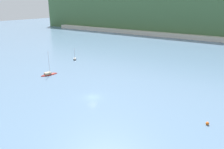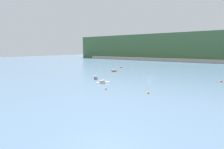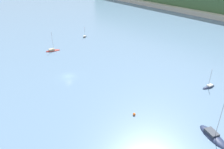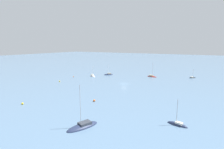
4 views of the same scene
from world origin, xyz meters
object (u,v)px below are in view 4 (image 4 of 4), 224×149
Objects in this scene: sailboat_2 at (177,125)px; sailboat_5 at (192,78)px; sailboat_0 at (83,127)px; sailboat_1 at (152,76)px; sailboat_3 at (93,76)px; mooring_buoy_3 at (94,100)px; sailboat_4 at (109,75)px; mooring_buoy_2 at (73,77)px; mooring_buoy_1 at (60,81)px; mooring_buoy_0 at (22,104)px.

sailboat_2 is 72.58m from sailboat_5.
sailboat_1 is (-76.89, -6.41, 0.04)m from sailboat_0.
mooring_buoy_3 is at bearing -19.84° from sailboat_3.
mooring_buoy_2 is at bearing 6.15° from sailboat_4.
mooring_buoy_1 is (50.01, -63.02, 0.25)m from sailboat_5.
sailboat_0 is 16.91× the size of mooring_buoy_0.
sailboat_4 is 14.11× the size of mooring_buoy_2.
mooring_buoy_3 is (50.75, 24.76, 0.28)m from sailboat_4.
sailboat_1 is 59.18m from mooring_buoy_3.
sailboat_0 is 15.60× the size of mooring_buoy_3.
sailboat_4 reaches higher than sailboat_3.
sailboat_0 is 24.54m from sailboat_2.
sailboat_1 reaches higher than mooring_buoy_3.
sailboat_3 is at bearing -142.84° from mooring_buoy_3.
sailboat_1 is at bearing 135.91° from mooring_buoy_1.
sailboat_5 is at bearing 128.43° from mooring_buoy_1.
mooring_buoy_0 is 0.92× the size of mooring_buoy_3.
mooring_buoy_3 is at bearing 2.14° from sailboat_2.
mooring_buoy_2 is at bearing -156.83° from mooring_buoy_0.
sailboat_3 is 57.54m from mooring_buoy_0.
sailboat_1 is 38.55m from sailboat_3.
sailboat_0 reaches higher than sailboat_3.
mooring_buoy_0 is at bearing 23.17° from mooring_buoy_2.
sailboat_2 is 76.26m from sailboat_3.
sailboat_3 reaches higher than mooring_buoy_3.
mooring_buoy_3 is at bearing 72.73° from sailboat_4.
sailboat_3 is 11.58m from sailboat_4.
sailboat_1 is 1.54× the size of sailboat_5.
mooring_buoy_1 is at bearing -71.04° from sailboat_3.
sailboat_2 is at bearing 142.06° from sailboat_0.
sailboat_4 reaches higher than mooring_buoy_2.
mooring_buoy_1 is at bearing 26.38° from sailboat_4.
mooring_buoy_0 is 1.03× the size of mooring_buoy_1.
sailboat_3 is 9.79× the size of mooring_buoy_3.
sailboat_5 is at bearing 158.99° from mooring_buoy_3.
mooring_buoy_2 is at bearing -129.06° from mooring_buoy_3.
sailboat_1 reaches higher than mooring_buoy_2.
sailboat_1 is 28.93m from sailboat_4.
mooring_buoy_1 is at bearing -108.37° from sailboat_0.
sailboat_0 reaches higher than mooring_buoy_3.
sailboat_4 is at bearing -134.23° from sailboat_0.
sailboat_5 is 11.51× the size of mooring_buoy_2.
mooring_buoy_1 is (-22.47, -66.91, 0.25)m from sailboat_2.
sailboat_5 reaches higher than mooring_buoy_0.
mooring_buoy_0 is (-2.47, -29.06, 0.25)m from sailboat_0.
sailboat_3 reaches higher than mooring_buoy_0.
sailboat_2 is 50.86m from mooring_buoy_0.
mooring_buoy_2 is (26.44, -43.18, 0.13)m from sailboat_1.
sailboat_5 is at bearing 151.18° from mooring_buoy_0.
sailboat_3 is at bearing -168.55° from mooring_buoy_0.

